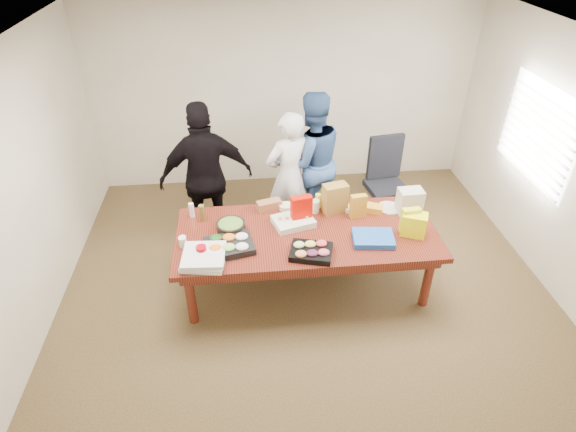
{
  "coord_description": "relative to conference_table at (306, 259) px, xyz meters",
  "views": [
    {
      "loc": [
        -0.61,
        -3.99,
        3.73
      ],
      "look_at": [
        -0.19,
        0.1,
        0.9
      ],
      "focal_mm": 29.12,
      "sensor_mm": 36.0,
      "label": 1
    }
  ],
  "objects": [
    {
      "name": "chip_bag_yellow",
      "position": [
        1.09,
        -0.11,
        0.52
      ],
      "size": [
        0.2,
        0.09,
        0.29
      ],
      "primitive_type": "cube",
      "rotation": [
        0.0,
        0.0,
        0.06
      ],
      "color": "yellow",
      "rests_on": "conference_table"
    },
    {
      "name": "person_center",
      "position": [
        -0.08,
        1.05,
        0.47
      ],
      "size": [
        0.72,
        0.6,
        1.69
      ],
      "primitive_type": "imported",
      "rotation": [
        0.0,
        0.0,
        3.52
      ],
      "color": "silver",
      "rests_on": "floor"
    },
    {
      "name": "person_right",
      "position": [
        0.22,
        1.29,
        0.55
      ],
      "size": [
        1.04,
        0.9,
        1.84
      ],
      "primitive_type": "imported",
      "rotation": [
        0.0,
        0.0,
        3.4
      ],
      "color": "#304F83",
      "rests_on": "floor"
    },
    {
      "name": "window_panel",
      "position": [
        2.72,
        0.6,
        1.12
      ],
      "size": [
        0.03,
        1.4,
        1.1
      ],
      "primitive_type": "cube",
      "color": "white",
      "rests_on": "wall_right"
    },
    {
      "name": "dressing_bottle",
      "position": [
        -1.12,
        0.33,
        0.47
      ],
      "size": [
        0.07,
        0.07,
        0.2
      ],
      "primitive_type": "cylinder",
      "rotation": [
        0.0,
        0.0,
        -0.02
      ],
      "color": "brown",
      "rests_on": "conference_table"
    },
    {
      "name": "wall_right",
      "position": [
        2.75,
        0.0,
        0.98
      ],
      "size": [
        0.04,
        5.0,
        2.7
      ],
      "primitive_type": "cube",
      "color": "beige",
      "rests_on": "floor"
    },
    {
      "name": "sheet_cake",
      "position": [
        -0.13,
        0.16,
        0.41
      ],
      "size": [
        0.5,
        0.43,
        0.07
      ],
      "primitive_type": "cube",
      "rotation": [
        0.0,
        0.0,
        0.29
      ],
      "color": "silver",
      "rests_on": "conference_table"
    },
    {
      "name": "salad_bowl",
      "position": [
        -0.81,
        0.1,
        0.43
      ],
      "size": [
        0.32,
        0.32,
        0.1
      ],
      "primitive_type": "cylinder",
      "rotation": [
        0.0,
        0.0,
        -0.03
      ],
      "color": "black",
      "rests_on": "conference_table"
    },
    {
      "name": "mustard_bottle",
      "position": [
        0.19,
        0.47,
        0.46
      ],
      "size": [
        0.07,
        0.07,
        0.17
      ],
      "primitive_type": "cylinder",
      "rotation": [
        0.0,
        0.0,
        -0.22
      ],
      "color": "#FCFF28",
      "rests_on": "conference_table"
    },
    {
      "name": "clear_cup_b",
      "position": [
        -1.3,
        -0.09,
        0.43
      ],
      "size": [
        0.09,
        0.09,
        0.1
      ],
      "primitive_type": "cylinder",
      "rotation": [
        0.0,
        0.0,
        -0.27
      ],
      "color": "silver",
      "rests_on": "conference_table"
    },
    {
      "name": "chip_bag_red",
      "position": [
        -0.04,
        0.18,
        0.54
      ],
      "size": [
        0.24,
        0.14,
        0.33
      ],
      "primitive_type": "cube",
      "rotation": [
        0.0,
        0.0,
        0.2
      ],
      "color": "#D30B00",
      "rests_on": "conference_table"
    },
    {
      "name": "ceiling",
      "position": [
        0.0,
        0.0,
        2.33
      ],
      "size": [
        5.5,
        5.0,
        0.02
      ],
      "primitive_type": "cube",
      "color": "white",
      "rests_on": "wall_back"
    },
    {
      "name": "wall_front",
      "position": [
        0.0,
        -2.5,
        0.98
      ],
      "size": [
        5.5,
        0.04,
        2.7
      ],
      "primitive_type": "cube",
      "color": "beige",
      "rests_on": "floor"
    },
    {
      "name": "wall_left",
      "position": [
        -2.75,
        0.0,
        0.98
      ],
      "size": [
        0.04,
        5.0,
        2.7
      ],
      "primitive_type": "cube",
      "color": "beige",
      "rests_on": "floor"
    },
    {
      "name": "red_cup",
      "position": [
        -1.1,
        -0.32,
        0.44
      ],
      "size": [
        0.12,
        0.12,
        0.13
      ],
      "primitive_type": "cylinder",
      "rotation": [
        0.0,
        0.0,
        0.27
      ],
      "color": "#A8000C",
      "rests_on": "conference_table"
    },
    {
      "name": "grocery_bag_white",
      "position": [
        1.21,
        0.27,
        0.52
      ],
      "size": [
        0.28,
        0.2,
        0.29
      ],
      "primitive_type": "cube",
      "rotation": [
        0.0,
        0.0,
        0.04
      ],
      "color": "beige",
      "rests_on": "conference_table"
    },
    {
      "name": "grocery_bag_yellow",
      "position": [
        1.12,
        -0.15,
        0.5
      ],
      "size": [
        0.3,
        0.26,
        0.25
      ],
      "primitive_type": "cube",
      "rotation": [
        0.0,
        0.0,
        -0.4
      ],
      "color": "#FEFF0A",
      "rests_on": "conference_table"
    },
    {
      "name": "conference_table",
      "position": [
        0.0,
        0.0,
        0.0
      ],
      "size": [
        2.8,
        1.2,
        0.75
      ],
      "primitive_type": "cube",
      "color": "#4C1C0F",
      "rests_on": "floor"
    },
    {
      "name": "pizza_box_lower",
      "position": [
        -1.07,
        -0.38,
        0.4
      ],
      "size": [
        0.47,
        0.47,
        0.05
      ],
      "primitive_type": "cube",
      "rotation": [
        0.0,
        0.0,
        -0.16
      ],
      "color": "white",
      "rests_on": "conference_table"
    },
    {
      "name": "plate_b",
      "position": [
        0.43,
        0.42,
        0.38
      ],
      "size": [
        0.27,
        0.27,
        0.01
      ],
      "primitive_type": "cylinder",
      "rotation": [
        0.0,
        0.0,
        -0.26
      ],
      "color": "white",
      "rests_on": "conference_table"
    },
    {
      "name": "window_blinds",
      "position": [
        2.68,
        0.6,
        1.12
      ],
      "size": [
        0.04,
        1.36,
        1.0
      ],
      "primitive_type": "cube",
      "color": "beige",
      "rests_on": "wall_right"
    },
    {
      "name": "clear_cup_a",
      "position": [
        -1.3,
        -0.12,
        0.43
      ],
      "size": [
        0.1,
        0.1,
        0.11
      ],
      "primitive_type": "cylinder",
      "rotation": [
        0.0,
        0.0,
        -0.28
      ],
      "color": "white",
      "rests_on": "conference_table"
    },
    {
      "name": "pizza_box_upper",
      "position": [
        -1.07,
        -0.38,
        0.45
      ],
      "size": [
        0.44,
        0.44,
        0.05
      ],
      "primitive_type": "cube",
      "rotation": [
        0.0,
        0.0,
        -0.07
      ],
      "color": "silver",
      "rests_on": "pizza_box_lower"
    },
    {
      "name": "ranch_bottle",
      "position": [
        -1.24,
        0.42,
        0.46
      ],
      "size": [
        0.07,
        0.07,
        0.17
      ],
      "primitive_type": "cylinder",
      "rotation": [
        0.0,
        0.0,
        -0.33
      ],
      "color": "white",
      "rests_on": "conference_table"
    },
    {
      "name": "chip_bag_orange",
      "position": [
        0.61,
        0.23,
        0.51
      ],
      "size": [
        0.19,
        0.1,
        0.28
      ],
      "primitive_type": "cube",
      "rotation": [
        0.0,
        0.0,
        0.14
      ],
      "color": "#C4881F",
      "rests_on": "conference_table"
    },
    {
      "name": "wall_back",
      "position": [
        0.0,
        2.5,
        0.98
      ],
      "size": [
        5.5,
        0.04,
        2.7
      ],
      "primitive_type": "cube",
      "color": "beige",
      "rests_on": "floor"
    },
    {
      "name": "chip_bag_blue",
      "position": [
        0.67,
        -0.23,
        0.41
      ],
      "size": [
        0.46,
        0.36,
        0.06
      ],
      "primitive_type": "cube",
      "rotation": [
        0.0,
        0.0,
        -0.12
      ],
      "color": "blue",
      "rests_on": "conference_table"
    },
    {
      "name": "bread_loaf",
      "position": [
        -0.37,
        0.48,
        0.43
      ],
      "size": [
        0.3,
        0.19,
        0.11
      ],
      "primitive_type": "cube",
      "rotation": [
        0.0,
        0.0,
        0.29
      ],
      "color": "#955D39",
      "rests_on": "conference_table"
    },
    {
      "name": "mayo_jar",
      "position": [
        0.15,
        0.37,
        0.45
      ],
      "size": [
        0.12,
        0.12,
        0.15
      ],
      "primitive_type": "cylinder",
      "rotation": [
        0.0,
        0.0,
        0.34
      ],
      "color": "white",
      "rests_on": "conference_table"
    },
    {
      "name": "office_chair",
      "position": [
        1.24,
        1.19,
        0.19
      ],
      "size": [
        0.65,
        0.65,
        1.12
      ],
      "primitive_type": "cube",
      "rotation": [
        0.0,
        0.0,
        0.14
      ],
      "color": "black",
      "rests_on": "floor"
    },
    {
      "name": "dip_bowl_a",
      "position": [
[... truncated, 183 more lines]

